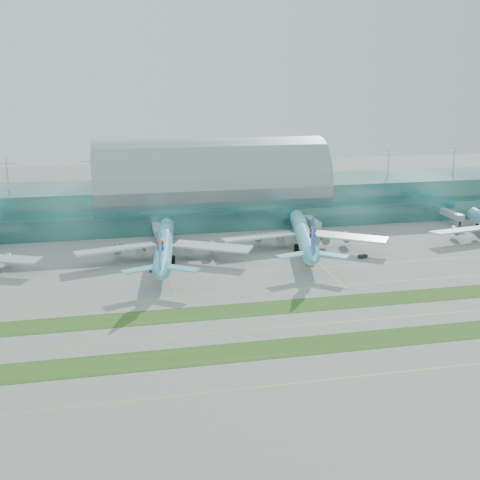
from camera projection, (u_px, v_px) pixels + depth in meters
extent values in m
plane|color=gray|center=(275.00, 310.00, 197.27)|extent=(700.00, 700.00, 0.00)
cube|color=#3D7A75|center=(211.00, 201.00, 317.19)|extent=(340.00, 42.00, 20.00)
cube|color=#3D7A75|center=(219.00, 221.00, 295.89)|extent=(340.00, 8.00, 10.00)
ellipsoid|color=#9EA5A8|center=(210.00, 183.00, 314.53)|extent=(340.00, 46.20, 16.17)
cylinder|color=white|center=(210.00, 167.00, 312.40)|extent=(0.80, 0.80, 16.00)
cube|color=#B2B7B7|center=(157.00, 229.00, 279.18)|extent=(3.50, 22.00, 3.00)
cylinder|color=black|center=(159.00, 241.00, 270.68)|extent=(1.00, 1.00, 4.00)
cube|color=#B2B7B7|center=(311.00, 221.00, 294.19)|extent=(3.50, 22.00, 3.00)
cylinder|color=black|center=(317.00, 233.00, 285.69)|extent=(1.00, 1.00, 4.00)
cube|color=#B2B7B7|center=(450.00, 214.00, 309.19)|extent=(3.50, 22.00, 3.00)
cylinder|color=black|center=(460.00, 225.00, 300.70)|extent=(1.00, 1.00, 4.00)
cube|color=#2D591E|center=(301.00, 346.00, 170.85)|extent=(420.00, 12.00, 0.08)
cube|color=#2D591E|center=(273.00, 308.00, 199.14)|extent=(420.00, 12.00, 0.08)
cube|color=yellow|center=(324.00, 380.00, 152.01)|extent=(420.00, 0.35, 0.01)
cube|color=yellow|center=(287.00, 327.00, 184.06)|extent=(420.00, 0.35, 0.01)
cube|color=yellow|center=(262.00, 291.00, 214.24)|extent=(420.00, 0.35, 0.01)
cube|color=yellow|center=(248.00, 272.00, 234.98)|extent=(420.00, 0.35, 0.01)
cube|color=silver|center=(4.00, 259.00, 233.06)|extent=(30.15, 18.02, 1.20)
cylinder|color=#6CCDEE|center=(164.00, 245.00, 247.59)|extent=(14.89, 68.15, 6.78)
ellipsoid|color=#6CCDEE|center=(166.00, 229.00, 265.33)|extent=(8.88, 21.24, 4.83)
cone|color=#6CCDEE|center=(167.00, 224.00, 282.67)|extent=(7.39, 6.25, 6.78)
cone|color=#6CCDEE|center=(161.00, 272.00, 210.48)|extent=(7.58, 10.55, 6.44)
cube|color=silver|center=(116.00, 249.00, 243.92)|extent=(33.83, 16.50, 1.34)
cylinder|color=gray|center=(129.00, 250.00, 250.63)|extent=(4.42, 6.42, 3.72)
cube|color=silver|center=(212.00, 247.00, 247.29)|extent=(32.71, 23.07, 1.34)
cylinder|color=gray|center=(200.00, 248.00, 253.15)|extent=(4.42, 6.42, 3.72)
cube|color=#2E9FCF|center=(160.00, 251.00, 210.74)|extent=(2.38, 14.35, 15.77)
cylinder|color=white|center=(160.00, 246.00, 211.36)|extent=(1.61, 5.33, 5.25)
cylinder|color=black|center=(167.00, 240.00, 273.68)|extent=(1.97, 1.97, 3.28)
cylinder|color=black|center=(156.00, 260.00, 244.45)|extent=(1.97, 1.97, 3.28)
cylinder|color=black|center=(173.00, 260.00, 245.01)|extent=(1.97, 1.97, 3.28)
cylinder|color=#72E1FB|center=(303.00, 234.00, 264.28)|extent=(21.30, 67.90, 6.80)
ellipsoid|color=#72E1FB|center=(300.00, 220.00, 282.14)|extent=(10.77, 21.59, 4.85)
cone|color=#72E1FB|center=(296.00, 216.00, 299.61)|extent=(7.83, 6.82, 6.80)
cone|color=#72E1FB|center=(313.00, 257.00, 226.91)|extent=(8.44, 11.04, 6.46)
cube|color=white|center=(259.00, 237.00, 262.43)|extent=(33.84, 13.62, 1.34)
cylinder|color=gray|center=(269.00, 238.00, 268.72)|extent=(4.94, 6.70, 3.73)
cube|color=white|center=(349.00, 237.00, 262.13)|extent=(31.82, 25.43, 1.34)
cylinder|color=gray|center=(335.00, 238.00, 268.49)|extent=(4.94, 6.70, 3.73)
cube|color=blue|center=(313.00, 238.00, 227.18)|extent=(3.75, 14.23, 15.82)
cylinder|color=white|center=(313.00, 233.00, 227.80)|extent=(2.10, 5.36, 5.27)
cylinder|color=black|center=(298.00, 231.00, 290.54)|extent=(1.98, 1.98, 3.29)
cylinder|color=black|center=(296.00, 248.00, 261.42)|extent=(1.98, 1.98, 3.29)
cylinder|color=black|center=(311.00, 248.00, 261.37)|extent=(1.98, 1.98, 3.29)
cone|color=#64B3DC|center=(471.00, 212.00, 309.45)|extent=(7.11, 6.18, 6.21)
cube|color=silver|center=(461.00, 230.00, 275.38)|extent=(30.89, 12.67, 1.22)
cylinder|color=gray|center=(466.00, 232.00, 281.16)|extent=(4.47, 6.09, 3.40)
cylinder|color=black|center=(478.00, 226.00, 301.18)|extent=(1.80, 1.80, 3.00)
cube|color=black|center=(154.00, 270.00, 235.20)|extent=(3.51, 2.02, 1.70)
cube|color=black|center=(166.00, 262.00, 245.02)|extent=(4.28, 2.49, 1.59)
cube|color=orange|center=(310.00, 264.00, 242.97)|extent=(3.54, 2.69, 1.19)
cube|color=black|center=(363.00, 256.00, 252.71)|extent=(4.03, 2.29, 1.47)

